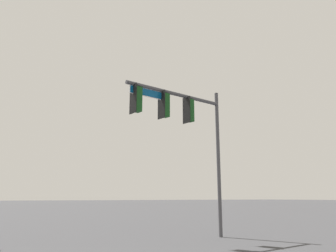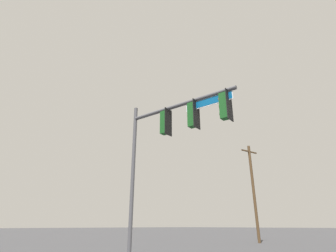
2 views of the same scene
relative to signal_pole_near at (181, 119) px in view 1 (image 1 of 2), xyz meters
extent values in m
cylinder|color=#47474C|center=(-2.41, -0.45, -1.88)|extent=(0.18, 0.18, 7.28)
cylinder|color=#47474C|center=(0.29, 0.05, 1.16)|extent=(5.45, 1.19, 0.17)
cube|color=black|center=(-0.33, -0.06, 0.49)|extent=(0.13, 0.52, 1.30)
cube|color=#144719|center=(-0.52, -0.10, 0.49)|extent=(0.41, 0.38, 1.10)
cylinder|color=#144719|center=(-0.52, -0.10, 1.10)|extent=(0.04, 0.04, 0.12)
cylinder|color=red|center=(-0.72, -0.13, 0.82)|extent=(0.07, 0.22, 0.22)
cylinder|color=#392D05|center=(-0.72, -0.13, 0.49)|extent=(0.07, 0.22, 0.22)
cylinder|color=black|center=(-0.72, -0.13, 0.16)|extent=(0.07, 0.22, 0.22)
cube|color=black|center=(1.16, 0.22, 0.49)|extent=(0.13, 0.52, 1.30)
cube|color=#144719|center=(0.97, 0.18, 0.49)|extent=(0.41, 0.38, 1.10)
cylinder|color=#144719|center=(0.97, 0.18, 1.10)|extent=(0.04, 0.04, 0.12)
cylinder|color=red|center=(0.77, 0.15, 0.82)|extent=(0.07, 0.22, 0.22)
cylinder|color=#392D05|center=(0.77, 0.15, 0.49)|extent=(0.07, 0.22, 0.22)
cylinder|color=black|center=(0.77, 0.15, 0.16)|extent=(0.07, 0.22, 0.22)
cube|color=black|center=(2.65, 0.50, 0.49)|extent=(0.13, 0.52, 1.30)
cube|color=#144719|center=(2.46, 0.46, 0.49)|extent=(0.41, 0.38, 1.10)
cylinder|color=#144719|center=(2.46, 0.46, 1.10)|extent=(0.04, 0.04, 0.12)
cylinder|color=red|center=(2.26, 0.42, 0.82)|extent=(0.07, 0.22, 0.22)
cylinder|color=#392D05|center=(2.26, 0.42, 0.49)|extent=(0.07, 0.22, 0.22)
cylinder|color=black|center=(2.26, 0.42, 0.16)|extent=(0.07, 0.22, 0.22)
cube|color=#0A4C7F|center=(1.75, 0.33, 0.90)|extent=(2.11, 0.43, 0.32)
cube|color=white|center=(1.75, 0.33, 0.90)|extent=(2.17, 0.43, 0.38)
camera|label=1|loc=(7.50, 13.07, -3.63)|focal=35.00mm
camera|label=2|loc=(7.94, -7.65, -4.00)|focal=28.00mm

